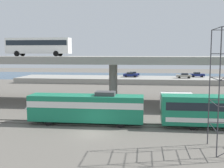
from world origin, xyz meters
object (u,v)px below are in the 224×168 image
Objects in this scene: transit_bus_on_overpass at (39,45)px; parked_car_1 at (197,75)px; service_truck_west at (182,102)px; parked_car_0 at (132,74)px; parked_car_2 at (130,75)px; train_locomotive at (81,107)px; parked_car_3 at (184,76)px.

parked_car_1 is (35.70, 37.46, -8.04)m from transit_bus_on_overpass.
service_truck_west is 47.04m from parked_car_0.
service_truck_west is 44.43m from parked_car_2.
train_locomotive is 3.49× the size of parked_car_2.
parked_car_0 is 15.97m from parked_car_3.
parked_car_0 and parked_car_1 have the same top height.
parked_car_2 and parked_car_3 have the same top height.
parked_car_0 is at bearing 179.33° from parked_car_1.
parked_car_1 is 0.95× the size of parked_car_2.
service_truck_west is at bearing -77.01° from parked_car_2.
service_truck_west is 47.01m from parked_car_1.
parked_car_3 reaches higher than service_truck_west.
service_truck_west is at bearing 101.61° from parked_car_0.
parked_car_0 is (4.06, 54.38, 0.14)m from train_locomotive.
train_locomotive is 59.19m from parked_car_1.
parked_car_3 is (15.27, -4.65, -0.00)m from parked_car_0.
parked_car_3 is (-4.58, -4.42, 0.00)m from parked_car_1.
transit_bus_on_overpass reaches higher than parked_car_0.
parked_car_0 and parked_car_3 have the same top height.
parked_car_1 is at bearing -135.99° from parked_car_3.
train_locomotive is 2.25× the size of service_truck_west.
parked_car_0 reaches higher than service_truck_west.
transit_bus_on_overpass reaches higher than train_locomotive.
service_truck_west is (25.32, -8.38, -8.73)m from transit_bus_on_overpass.
train_locomotive is at bearing 85.73° from parked_car_0.
transit_bus_on_overpass is at bearing 67.19° from parked_car_0.
train_locomotive is 3.68× the size of parked_car_1.
transit_bus_on_overpass reaches higher than parked_car_2.
parked_car_3 is at bearing -111.25° from train_locomotive.
parked_car_1 is (10.38, 45.84, 0.69)m from service_truck_west.
parked_car_0 is 1.07× the size of parked_car_1.
parked_car_2 is (-20.37, -2.55, 0.00)m from parked_car_1.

